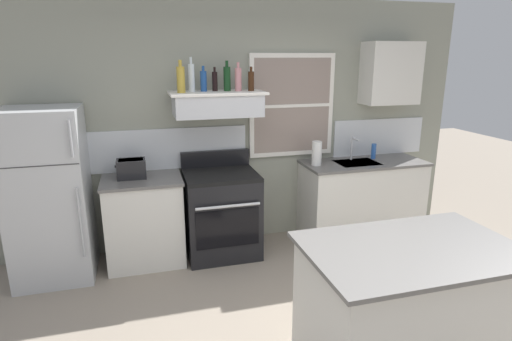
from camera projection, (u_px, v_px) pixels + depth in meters
name	position (u px, v px, depth m)	size (l,w,h in m)	color
back_wall	(238.00, 125.00, 4.66)	(5.40, 0.11, 2.70)	gray
refrigerator	(49.00, 195.00, 3.94)	(0.70, 0.72, 1.65)	#B7BABC
counter_left_of_stove	(145.00, 220.00, 4.32)	(0.79, 0.63, 0.91)	silver
toaster	(131.00, 168.00, 4.18)	(0.30, 0.20, 0.19)	black
stove_range	(221.00, 213.00, 4.49)	(0.76, 0.69, 1.09)	black
range_hood_shelf	(217.00, 104.00, 4.27)	(0.96, 0.52, 0.24)	silver
bottle_champagne_gold_foil	(181.00, 79.00, 4.07)	(0.08, 0.08, 0.31)	#B29333
bottle_clear_tall	(191.00, 77.00, 4.19)	(0.06, 0.06, 0.34)	silver
bottle_blue_liqueur	(204.00, 81.00, 4.23)	(0.07, 0.07, 0.25)	#1E478C
bottle_balsamic_dark	(215.00, 81.00, 4.26)	(0.06, 0.06, 0.24)	black
bottle_dark_green_wine	(227.00, 78.00, 4.27)	(0.07, 0.07, 0.30)	#143819
bottle_rose_pink	(238.00, 79.00, 4.28)	(0.07, 0.07, 0.29)	#C67F84
bottle_brown_stout	(251.00, 81.00, 4.30)	(0.06, 0.06, 0.24)	#381E0F
counter_right_with_sink	(361.00, 198.00, 4.97)	(1.43, 0.63, 0.91)	silver
sink_faucet	(353.00, 146.00, 4.87)	(0.03, 0.17, 0.28)	silver
paper_towel_roll	(317.00, 153.00, 4.66)	(0.11, 0.11, 0.27)	white
dish_soap_bottle	(374.00, 151.00, 4.96)	(0.06, 0.06, 0.18)	blue
kitchen_island	(407.00, 308.00, 2.81)	(1.40, 0.90, 0.91)	silver
upper_cabinet_right	(391.00, 73.00, 4.81)	(0.64, 0.32, 0.70)	silver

